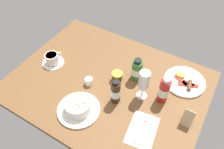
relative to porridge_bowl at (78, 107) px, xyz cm
name	(u,v)px	position (x,y,z in cm)	size (l,w,h in cm)	color
ground_plane	(108,85)	(3.42, 23.62, -4.72)	(110.00, 84.00, 3.00)	brown
porridge_bowl	(78,107)	(0.00, 0.00, 0.00)	(22.61, 22.61, 7.70)	white
cutlery_setting	(143,129)	(33.67, 7.19, -2.97)	(15.88, 21.06, 0.90)	white
coffee_cup	(52,59)	(-34.82, 20.22, -0.05)	(13.62, 13.62, 6.92)	white
creamer_jug	(89,81)	(-5.67, 17.65, -1.01)	(4.58, 5.55, 4.90)	white
wine_glass	(144,81)	(24.19, 25.61, 9.47)	(6.07, 6.07, 18.67)	white
jam_jar	(117,76)	(6.67, 28.66, -0.35)	(6.23, 6.23, 5.68)	#4E2D15
sauce_bottle_red	(164,90)	(34.59, 28.93, 4.56)	(5.73, 5.73, 17.10)	#B21E19
sauce_bottle_brown	(116,92)	(13.24, 15.55, 4.06)	(5.18, 5.18, 15.72)	#382314
sauce_bottle_green	(137,70)	(15.58, 35.68, 3.52)	(6.26, 6.26, 14.85)	#337233
breakfast_plate	(184,81)	(41.33, 46.96, -2.28)	(23.65, 23.65, 3.70)	white
menu_card	(188,117)	(50.61, 21.72, 2.06)	(5.26, 5.06, 10.64)	#CDB283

